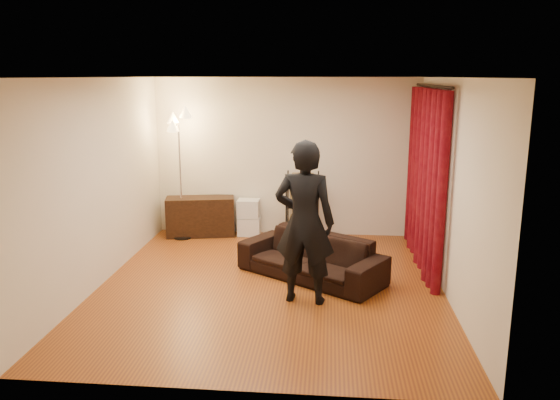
# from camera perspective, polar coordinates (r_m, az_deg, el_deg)

# --- Properties ---
(floor) EXTENTS (5.00, 5.00, 0.00)m
(floor) POSITION_cam_1_polar(r_m,az_deg,el_deg) (7.33, -1.01, -8.92)
(floor) COLOR #914A12
(floor) RESTS_ON ground
(ceiling) EXTENTS (5.00, 5.00, 0.00)m
(ceiling) POSITION_cam_1_polar(r_m,az_deg,el_deg) (6.81, -1.10, 12.69)
(ceiling) COLOR white
(ceiling) RESTS_ON ground
(wall_back) EXTENTS (5.00, 0.00, 5.00)m
(wall_back) POSITION_cam_1_polar(r_m,az_deg,el_deg) (9.40, 0.63, 4.47)
(wall_back) COLOR beige
(wall_back) RESTS_ON ground
(wall_front) EXTENTS (5.00, 0.00, 5.00)m
(wall_front) POSITION_cam_1_polar(r_m,az_deg,el_deg) (4.54, -4.51, -4.73)
(wall_front) COLOR beige
(wall_front) RESTS_ON ground
(wall_left) EXTENTS (0.00, 5.00, 5.00)m
(wall_left) POSITION_cam_1_polar(r_m,az_deg,el_deg) (7.53, -18.34, 1.71)
(wall_left) COLOR beige
(wall_left) RESTS_ON ground
(wall_right) EXTENTS (0.00, 5.00, 5.00)m
(wall_right) POSITION_cam_1_polar(r_m,az_deg,el_deg) (7.06, 17.41, 1.08)
(wall_right) COLOR beige
(wall_right) RESTS_ON ground
(curtain_rod) EXTENTS (0.04, 2.65, 0.04)m
(curtain_rod) POSITION_cam_1_polar(r_m,az_deg,el_deg) (8.02, 15.63, 11.40)
(curtain_rod) COLOR black
(curtain_rod) RESTS_ON wall_right
(curtain) EXTENTS (0.22, 2.65, 2.55)m
(curtain) POSITION_cam_1_polar(r_m,az_deg,el_deg) (8.14, 14.94, 2.20)
(curtain) COLOR maroon
(curtain) RESTS_ON ground
(sofa) EXTENTS (2.14, 1.78, 0.59)m
(sofa) POSITION_cam_1_polar(r_m,az_deg,el_deg) (7.53, 3.27, -5.94)
(sofa) COLOR black
(sofa) RESTS_ON ground
(person) EXTENTS (0.79, 0.57, 2.00)m
(person) POSITION_cam_1_polar(r_m,az_deg,el_deg) (6.55, 2.58, -2.38)
(person) COLOR black
(person) RESTS_ON ground
(media_cabinet) EXTENTS (1.22, 0.65, 0.68)m
(media_cabinet) POSITION_cam_1_polar(r_m,az_deg,el_deg) (9.56, -8.30, -1.70)
(media_cabinet) COLOR black
(media_cabinet) RESTS_ON ground
(storage_boxes) EXTENTS (0.39, 0.32, 0.64)m
(storage_boxes) POSITION_cam_1_polar(r_m,az_deg,el_deg) (9.48, -3.26, -1.83)
(storage_boxes) COLOR beige
(storage_boxes) RESTS_ON ground
(wire_shelf) EXTENTS (0.58, 0.46, 1.14)m
(wire_shelf) POSITION_cam_1_polar(r_m,az_deg,el_deg) (9.24, 2.35, -0.61)
(wire_shelf) COLOR black
(wire_shelf) RESTS_ON ground
(floor_lamp) EXTENTS (0.48, 0.48, 2.16)m
(floor_lamp) POSITION_cam_1_polar(r_m,az_deg,el_deg) (9.29, -10.37, 2.47)
(floor_lamp) COLOR silver
(floor_lamp) RESTS_ON ground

